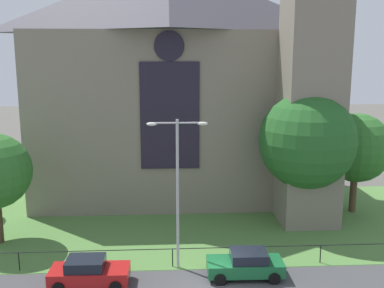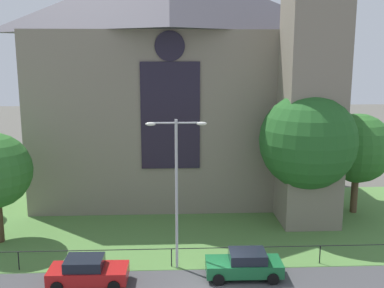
% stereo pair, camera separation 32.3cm
% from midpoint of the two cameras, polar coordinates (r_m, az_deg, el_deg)
% --- Properties ---
extents(ground, '(160.00, 160.00, 0.00)m').
position_cam_midpoint_polar(ground, '(34.56, 1.74, -9.52)').
color(ground, '#56544C').
extents(grass_verge, '(120.00, 20.00, 0.01)m').
position_cam_midpoint_polar(grass_verge, '(32.70, 2.01, -10.74)').
color(grass_verge, '#517F3D').
rests_on(grass_verge, ground).
extents(church_building, '(23.20, 16.20, 26.00)m').
position_cam_midpoint_polar(church_building, '(39.12, -1.38, 8.31)').
color(church_building, gray).
rests_on(church_building, ground).
extents(iron_railing, '(35.19, 0.07, 1.13)m').
position_cam_midpoint_polar(iron_railing, '(27.15, -2.24, -13.21)').
color(iron_railing, black).
rests_on(iron_railing, ground).
extents(tree_right_near, '(6.82, 6.82, 9.66)m').
position_cam_midpoint_polar(tree_right_near, '(32.89, 14.58, 0.31)').
color(tree_right_near, '#4C3823').
rests_on(tree_right_near, ground).
extents(tree_right_far, '(5.32, 5.32, 7.81)m').
position_cam_midpoint_polar(tree_right_far, '(37.22, 20.26, -0.51)').
color(tree_right_far, brown).
rests_on(tree_right_far, ground).
extents(streetlamp_near, '(3.37, 0.26, 8.70)m').
position_cam_midpoint_polar(streetlamp_near, '(25.54, -1.60, -4.03)').
color(streetlamp_near, '#B2B2B7').
rests_on(streetlamp_near, ground).
extents(parked_car_red, '(4.23, 2.08, 1.51)m').
position_cam_midpoint_polar(parked_car_red, '(25.92, -12.59, -15.31)').
color(parked_car_red, '#B21919').
rests_on(parked_car_red, ground).
extents(parked_car_green, '(4.23, 2.08, 1.51)m').
position_cam_midpoint_polar(parked_car_green, '(26.26, 6.96, -14.75)').
color(parked_car_green, '#196033').
rests_on(parked_car_green, ground).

